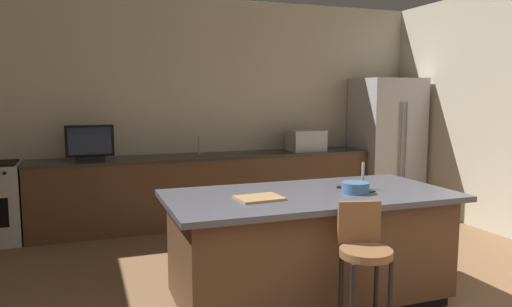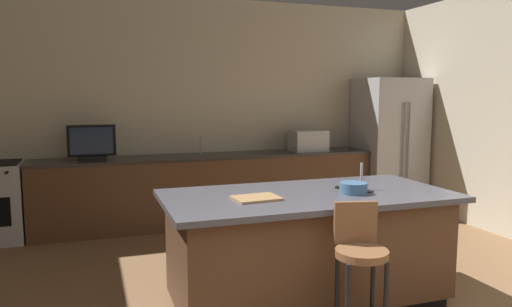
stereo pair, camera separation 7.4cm
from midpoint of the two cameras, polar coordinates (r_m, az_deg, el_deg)
name	(u,v)px [view 2 (the right image)]	position (r m, az deg, el deg)	size (l,w,h in m)	color
wall_back	(209,110)	(6.63, -5.34, 5.19)	(6.68, 0.12, 2.96)	beige
counter_back	(211,189)	(6.36, -5.06, -4.21)	(4.43, 0.62, 0.91)	brown
kitchen_island	(308,248)	(3.95, 6.68, -11.04)	(2.29, 1.11, 0.91)	black
refrigerator	(389,145)	(7.32, 15.75, 1.03)	(0.88, 0.81, 1.92)	#B7BABF
microwave	(308,141)	(6.74, 6.51, 1.53)	(0.48, 0.36, 0.29)	#B7BABF
tv_monitor	(92,144)	(6.03, -18.59, 1.08)	(0.55, 0.16, 0.43)	black
sink_faucet_back	(201,145)	(6.35, -6.24, 0.98)	(0.02, 0.02, 0.24)	#B2B2B7
sink_faucet_island	(361,176)	(4.05, 12.91, -2.62)	(0.02, 0.02, 0.22)	#B2B2B7
bar_stool_center	(360,265)	(3.27, 12.87, -12.75)	(0.35, 0.37, 0.98)	brown
fruit_bowl	(353,188)	(3.88, 12.03, -4.03)	(0.22, 0.22, 0.09)	#3F668C
cell_phone	(364,191)	(3.99, 13.18, -4.32)	(0.07, 0.15, 0.01)	black
tv_remote	(346,188)	(4.03, 11.10, -4.06)	(0.04, 0.17, 0.02)	black
cutting_board	(256,198)	(3.59, 0.64, -5.31)	(0.34, 0.26, 0.02)	#A87F51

